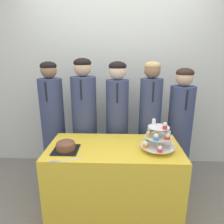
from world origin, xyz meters
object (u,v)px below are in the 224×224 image
(cupcake_stand, at_px, (158,138))
(student_2, at_px, (117,127))
(student_0, at_px, (53,127))
(cake_knife, at_px, (60,161))
(student_3, at_px, (149,128))
(student_4, at_px, (179,131))
(student_1, at_px, (85,126))
(round_cake, at_px, (66,146))

(cupcake_stand, bearing_deg, student_2, 122.37)
(cupcake_stand, height_order, student_0, student_0)
(cake_knife, bearing_deg, student_3, 31.46)
(student_4, bearing_deg, cupcake_stand, -122.39)
(cake_knife, bearing_deg, student_1, 72.98)
(cake_knife, bearing_deg, cupcake_stand, 2.42)
(student_0, height_order, student_3, student_3)
(round_cake, xyz_separation_m, student_2, (0.47, 0.62, -0.03))
(cake_knife, xyz_separation_m, student_4, (1.22, 0.81, -0.04))
(round_cake, xyz_separation_m, student_3, (0.86, 0.62, -0.04))
(cake_knife, distance_m, student_1, 0.81)
(student_2, height_order, student_3, same)
(student_2, distance_m, student_4, 0.75)
(student_1, relative_size, student_4, 1.07)
(cake_knife, bearing_deg, student_4, 21.66)
(student_4, bearing_deg, student_1, 180.00)
(student_2, distance_m, student_3, 0.39)
(round_cake, bearing_deg, student_1, 83.19)
(round_cake, distance_m, student_3, 1.06)
(student_2, xyz_separation_m, student_3, (0.39, -0.00, -0.01))
(round_cake, distance_m, student_2, 0.78)
(student_3, bearing_deg, student_1, 180.00)
(student_3, bearing_deg, cupcake_stand, -91.30)
(student_2, relative_size, student_3, 1.00)
(cake_knife, distance_m, student_0, 0.87)
(cupcake_stand, relative_size, student_0, 0.21)
(cake_knife, height_order, student_4, student_4)
(round_cake, height_order, student_0, student_0)
(round_cake, relative_size, student_0, 0.15)
(cake_knife, relative_size, student_3, 0.17)
(student_0, xyz_separation_m, student_2, (0.78, -0.00, 0.02))
(cupcake_stand, relative_size, student_1, 0.20)
(cupcake_stand, bearing_deg, student_0, 152.90)
(round_cake, xyz_separation_m, cupcake_stand, (0.84, 0.02, 0.08))
(student_0, height_order, student_4, student_0)
(student_2, relative_size, student_4, 1.05)
(cupcake_stand, distance_m, student_0, 1.31)
(cupcake_stand, distance_m, student_3, 0.61)
(cupcake_stand, bearing_deg, student_4, 57.61)
(cupcake_stand, bearing_deg, student_3, 88.70)
(student_1, bearing_deg, student_0, -180.00)
(cake_knife, xyz_separation_m, student_0, (-0.32, 0.81, -0.01))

